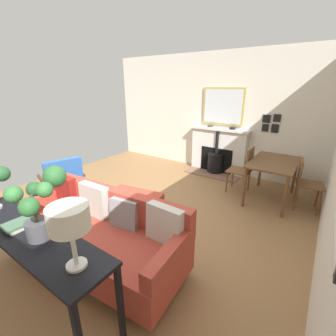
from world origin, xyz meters
TOP-DOWN VIEW (x-y plane):
  - ground_plane at (0.00, 0.00)m, footprint 5.77×5.22m
  - wall_left at (-2.89, 0.00)m, footprint 0.12×5.22m
  - fireplace at (-2.69, 0.39)m, footprint 0.60×1.36m
  - mirror_over_mantel at (-2.80, 0.39)m, footprint 0.04×0.94m
  - mantel_bowl_near at (-2.71, 0.16)m, footprint 0.13×0.13m
  - mantel_bowl_far at (-2.71, 0.69)m, footprint 0.14×0.14m
  - sofa at (0.82, 0.47)m, footprint 0.98×2.11m
  - ottoman at (-0.02, 0.17)m, footprint 0.75×0.90m
  - armchair_accent at (0.18, -1.26)m, footprint 0.81×0.74m
  - console_table at (1.51, 0.48)m, footprint 0.41×1.80m
  - table_lamp_far_end at (1.51, 1.15)m, footprint 0.26×0.26m
  - potted_plant at (1.45, 0.63)m, footprint 0.44×0.49m
  - book_stack at (1.51, 0.34)m, footprint 0.25×0.18m
  - dining_table at (-1.91, 1.74)m, footprint 1.13×0.72m
  - dining_chair_near_fireplace at (-1.91, 1.25)m, footprint 0.40×0.40m
  - dining_chair_by_back_wall at (-1.90, 2.24)m, footprint 0.45×0.45m
  - photo_gallery_row at (-2.81, 1.43)m, footprint 0.02×0.33m

SIDE VIEW (x-z plane):
  - ground_plane at x=0.00m, z-range -0.01..0.00m
  - ottoman at x=-0.02m, z-range 0.04..0.44m
  - sofa at x=0.82m, z-range -0.06..0.78m
  - armchair_accent at x=0.18m, z-range 0.03..0.84m
  - fireplace at x=-2.69m, z-range -0.07..0.97m
  - dining_chair_by_back_wall at x=-1.90m, z-range 0.08..0.91m
  - dining_chair_near_fireplace at x=-1.91m, z-range 0.07..0.97m
  - dining_table at x=-1.91m, z-range 0.27..0.99m
  - console_table at x=1.51m, z-range 0.31..1.11m
  - book_stack at x=1.51m, z-range 0.80..0.85m
  - mantel_bowl_near at x=-2.71m, z-range 1.05..1.09m
  - mantel_bowl_far at x=-2.71m, z-range 1.05..1.09m
  - potted_plant at x=1.45m, z-range 0.84..1.43m
  - table_lamp_far_end at x=1.51m, z-range 0.93..1.39m
  - photo_gallery_row at x=-2.81m, z-range 1.05..1.41m
  - wall_left at x=-2.89m, z-range 0.00..2.65m
  - mirror_over_mantel at x=-2.80m, z-range 1.11..1.91m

